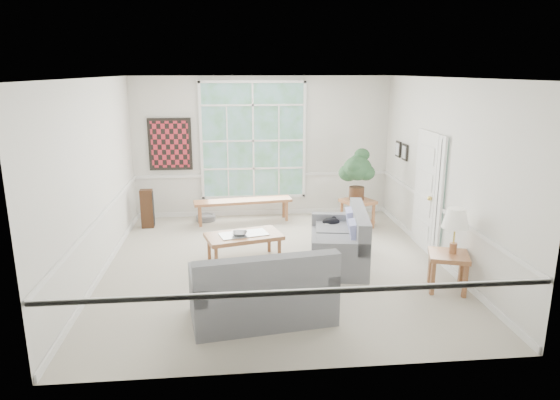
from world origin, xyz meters
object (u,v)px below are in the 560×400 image
object	(u,v)px
side_table	(447,272)
coffee_table	(244,247)
loveseat_right	(338,237)
loveseat_front	(262,283)
end_table	(357,213)

from	to	relation	value
side_table	coffee_table	bearing A→B (deg)	153.35
coffee_table	side_table	distance (m)	3.25
side_table	loveseat_right	bearing A→B (deg)	138.92
loveseat_right	loveseat_front	bearing A→B (deg)	-118.70
end_table	side_table	xyz separation A→B (m)	(0.55, -3.08, -0.01)
loveseat_right	end_table	distance (m)	2.07
coffee_table	end_table	distance (m)	2.86
loveseat_front	side_table	bearing A→B (deg)	3.61
coffee_table	side_table	bearing A→B (deg)	-41.56
loveseat_right	side_table	world-z (taller)	loveseat_right
coffee_table	side_table	size ratio (longest dim) A/B	2.21
end_table	coffee_table	bearing A→B (deg)	-145.33
loveseat_front	end_table	bearing A→B (deg)	50.86
coffee_table	end_table	size ratio (longest dim) A/B	2.16
loveseat_front	coffee_table	size ratio (longest dim) A/B	1.45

